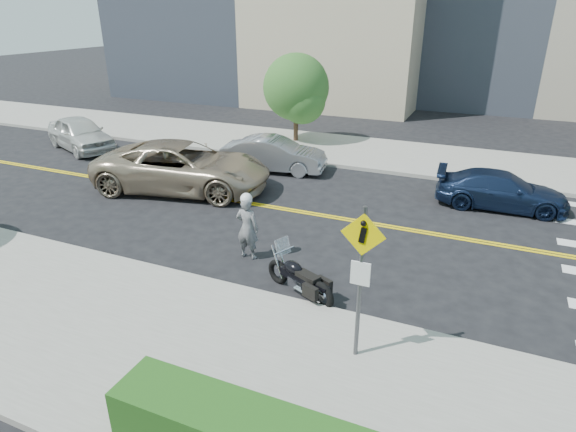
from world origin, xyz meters
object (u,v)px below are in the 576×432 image
at_px(motorcyclist, 247,226).
at_px(motorcycle, 300,271).
at_px(pedestrian_sign, 361,270).
at_px(parked_car_blue, 501,190).
at_px(parked_car_silver, 274,154).
at_px(suv, 183,167).
at_px(parked_car_white, 80,134).

relative_size(motorcyclist, motorcycle, 0.91).
distance_m(motorcyclist, motorcycle, 2.27).
distance_m(pedestrian_sign, parked_car_blue, 9.70).
bearing_deg(parked_car_blue, parked_car_silver, 82.60).
height_order(suv, parked_car_blue, suv).
bearing_deg(parked_car_white, motorcycle, -94.89).
bearing_deg(motorcyclist, parked_car_white, -27.97).
xyz_separation_m(motorcycle, parked_car_silver, (-4.48, 8.22, 0.07)).
bearing_deg(pedestrian_sign, suv, 141.85).
bearing_deg(parked_car_blue, pedestrian_sign, 162.93).
relative_size(pedestrian_sign, motorcycle, 1.48).
bearing_deg(pedestrian_sign, parked_car_blue, 76.31).
bearing_deg(suv, pedestrian_sign, -140.07).
distance_m(pedestrian_sign, motorcycle, 2.84).
height_order(pedestrian_sign, motorcycle, pedestrian_sign).
bearing_deg(suv, parked_car_silver, -43.38).
xyz_separation_m(motorcyclist, parked_car_white, (-12.22, 6.42, -0.15)).
bearing_deg(parked_car_silver, motorcycle, -160.41).
relative_size(suv, parked_car_white, 1.41).
distance_m(motorcycle, parked_car_blue, 8.65).
bearing_deg(parked_car_blue, suv, 101.16).
xyz_separation_m(pedestrian_sign, parked_car_white, (-15.99, 9.27, -1.20)).
relative_size(parked_car_silver, parked_car_blue, 1.01).
bearing_deg(suv, parked_car_blue, -87.37).
xyz_separation_m(parked_car_white, parked_car_blue, (18.26, 0.05, -0.16)).
bearing_deg(motorcyclist, pedestrian_sign, 142.67).
xyz_separation_m(parked_car_white, parked_car_silver, (9.68, 0.66, -0.07)).
bearing_deg(suv, motorcycle, -138.54).
bearing_deg(motorcyclist, suv, -39.25).
height_order(suv, parked_car_silver, suv).
height_order(motorcycle, parked_car_blue, motorcycle).
bearing_deg(parked_car_silver, parked_car_white, 84.91).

